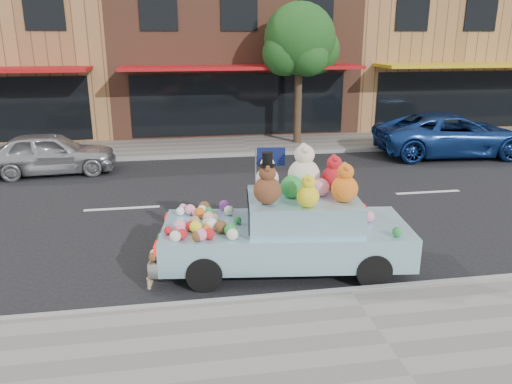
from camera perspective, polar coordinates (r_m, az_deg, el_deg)
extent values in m
plane|color=black|center=(12.79, 3.04, -0.93)|extent=(120.00, 120.00, 0.00)
cube|color=gray|center=(7.17, 14.81, -16.77)|extent=(60.00, 3.00, 0.12)
cube|color=gray|center=(18.96, -1.20, 5.35)|extent=(60.00, 3.00, 0.12)
cube|color=gray|center=(8.34, 10.60, -11.20)|extent=(60.00, 0.12, 0.13)
cube|color=gray|center=(17.51, -0.49, 4.36)|extent=(60.00, 0.12, 0.13)
cube|color=black|center=(20.31, -23.11, 18.88)|extent=(1.40, 0.06, 1.60)
cube|color=brown|center=(24.00, -3.25, 16.14)|extent=(10.00, 8.00, 7.00)
cube|color=black|center=(20.17, -1.85, 9.94)|extent=(8.50, 0.06, 2.40)
cube|color=#B11015|center=(19.16, -1.53, 14.06)|extent=(9.00, 1.80, 0.12)
cube|color=black|center=(19.85, -11.12, 19.94)|extent=(1.40, 0.06, 1.60)
cube|color=black|center=(20.03, -1.95, 20.21)|extent=(1.40, 0.06, 1.60)
cube|color=black|center=(20.64, 6.86, 20.02)|extent=(1.40, 0.06, 1.60)
cube|color=#A67545|center=(27.01, 19.18, 15.39)|extent=(10.00, 8.00, 7.00)
cube|color=black|center=(23.67, 23.27, 9.67)|extent=(8.50, 0.06, 2.40)
cube|color=gold|center=(22.82, 24.92, 13.04)|extent=(9.00, 1.80, 0.12)
cube|color=black|center=(22.08, 17.48, 19.21)|extent=(1.40, 0.06, 1.60)
cube|color=black|center=(23.55, 24.36, 18.35)|extent=(1.40, 0.06, 1.60)
cylinder|color=#38281C|center=(19.08, 4.81, 10.07)|extent=(0.28, 0.28, 3.20)
sphere|color=#144718|center=(18.93, 5.00, 17.05)|extent=(2.60, 2.60, 2.60)
sphere|color=#144718|center=(19.41, 6.82, 15.82)|extent=(1.80, 1.80, 1.80)
sphere|color=#144718|center=(18.61, 3.25, 15.54)|extent=(1.60, 1.60, 1.60)
sphere|color=#144718|center=(18.41, 6.05, 15.14)|extent=(1.40, 1.40, 1.40)
sphere|color=#144718|center=(19.45, 3.63, 16.20)|extent=(1.60, 1.60, 1.60)
imported|color=#AEAFB3|center=(16.30, -22.42, 4.13)|extent=(3.87, 1.79, 1.29)
imported|color=navy|center=(18.74, 21.50, 6.11)|extent=(5.44, 2.81, 1.47)
cylinder|color=black|center=(8.60, 13.28, -8.71)|extent=(0.62, 0.27, 0.60)
cylinder|color=black|center=(9.98, 10.95, -4.81)|extent=(0.62, 0.27, 0.60)
cylinder|color=black|center=(8.32, -5.91, -9.25)|extent=(0.62, 0.27, 0.60)
cylinder|color=black|center=(9.73, -5.38, -5.13)|extent=(0.62, 0.27, 0.60)
cube|color=#98CDE3|center=(8.94, 3.36, -5.44)|extent=(4.48, 2.22, 0.60)
cube|color=#98CDE3|center=(8.78, 5.37, -2.09)|extent=(2.07, 1.73, 0.50)
cube|color=silver|center=(9.06, -10.86, -6.45)|extent=(0.38, 1.79, 0.26)
cube|color=red|center=(8.31, -11.30, -6.32)|extent=(0.09, 0.29, 0.16)
cube|color=red|center=(9.56, -10.10, -3.05)|extent=(0.09, 0.29, 0.16)
cube|color=black|center=(8.70, -0.84, -2.18)|extent=(0.20, 1.29, 0.40)
sphere|color=#592E19|center=(8.23, 1.29, 0.20)|extent=(0.47, 0.47, 0.47)
sphere|color=#592E19|center=(8.15, 1.31, 2.21)|extent=(0.29, 0.29, 0.29)
sphere|color=#592E19|center=(8.03, 1.45, 2.67)|extent=(0.11, 0.11, 0.11)
sphere|color=#592E19|center=(8.22, 1.18, 3.02)|extent=(0.11, 0.11, 0.11)
cylinder|color=black|center=(8.12, 1.31, 3.04)|extent=(0.27, 0.27, 0.02)
cylinder|color=black|center=(8.09, 1.32, 3.80)|extent=(0.17, 0.17, 0.22)
sphere|color=beige|center=(8.95, 5.49, 1.93)|extent=(0.58, 0.58, 0.58)
sphere|color=beige|center=(8.86, 5.56, 4.25)|extent=(0.36, 0.36, 0.36)
sphere|color=beige|center=(8.72, 5.80, 4.82)|extent=(0.14, 0.14, 0.14)
sphere|color=beige|center=(8.96, 5.38, 5.16)|extent=(0.14, 0.14, 0.14)
sphere|color=orange|center=(8.46, 10.09, 0.36)|extent=(0.45, 0.45, 0.45)
sphere|color=orange|center=(8.38, 10.20, 2.27)|extent=(0.28, 0.28, 0.28)
sphere|color=orange|center=(8.27, 10.45, 2.70)|extent=(0.11, 0.11, 0.11)
sphere|color=orange|center=(8.45, 10.01, 3.04)|extent=(0.11, 0.11, 0.11)
sphere|color=#B0121D|center=(9.11, 8.87, 1.60)|extent=(0.44, 0.44, 0.44)
sphere|color=#B0121D|center=(9.04, 8.95, 3.31)|extent=(0.27, 0.27, 0.27)
sphere|color=#B0121D|center=(8.93, 9.17, 3.71)|extent=(0.10, 0.10, 0.10)
sphere|color=#B0121D|center=(9.11, 8.79, 3.99)|extent=(0.10, 0.10, 0.10)
sphere|color=silver|center=(9.01, 1.29, 1.56)|extent=(0.42, 0.42, 0.42)
sphere|color=silver|center=(8.94, 1.30, 3.21)|extent=(0.26, 0.26, 0.26)
sphere|color=silver|center=(8.83, 1.42, 3.60)|extent=(0.10, 0.10, 0.10)
sphere|color=silver|center=(9.01, 1.20, 3.87)|extent=(0.10, 0.10, 0.10)
sphere|color=yellow|center=(8.12, 5.96, -0.49)|extent=(0.37, 0.37, 0.37)
sphere|color=yellow|center=(8.06, 6.01, 1.11)|extent=(0.23, 0.23, 0.23)
sphere|color=yellow|center=(7.96, 6.18, 1.47)|extent=(0.09, 0.09, 0.09)
sphere|color=yellow|center=(8.11, 5.88, 1.77)|extent=(0.09, 0.09, 0.09)
sphere|color=#238134|center=(8.62, 4.13, 0.59)|extent=(0.40, 0.40, 0.40)
sphere|color=pink|center=(8.75, 7.35, 0.53)|extent=(0.32, 0.32, 0.32)
sphere|color=#917050|center=(8.75, -7.03, -3.31)|extent=(0.18, 0.18, 0.18)
sphere|color=beige|center=(9.22, -3.13, -2.12)|extent=(0.18, 0.18, 0.18)
sphere|color=#802F91|center=(9.48, -3.65, -1.52)|extent=(0.20, 0.20, 0.20)
sphere|color=white|center=(8.54, -5.05, -3.69)|extent=(0.21, 0.21, 0.21)
sphere|color=pink|center=(9.32, -7.53, -1.99)|extent=(0.20, 0.20, 0.20)
sphere|color=#593519|center=(9.40, -5.94, -1.70)|extent=(0.21, 0.21, 0.21)
sphere|color=beige|center=(8.68, -5.71, -3.58)|extent=(0.15, 0.15, 0.15)
sphere|color=#917050|center=(8.95, -4.81, -2.90)|extent=(0.15, 0.15, 0.15)
sphere|color=#593519|center=(8.41, -4.03, -3.99)|extent=(0.21, 0.21, 0.21)
sphere|color=#238134|center=(8.79, -2.13, -3.25)|extent=(0.14, 0.14, 0.14)
sphere|color=#B01218|center=(8.55, -7.51, -3.89)|extent=(0.17, 0.17, 0.17)
sphere|color=#238134|center=(8.26, -2.93, -4.37)|extent=(0.21, 0.21, 0.21)
sphere|color=pink|center=(9.20, -6.86, -2.35)|extent=(0.15, 0.15, 0.15)
sphere|color=pink|center=(8.13, -6.31, -4.86)|extent=(0.21, 0.21, 0.21)
sphere|color=white|center=(9.28, -6.18, -2.07)|extent=(0.18, 0.18, 0.18)
sphere|color=pink|center=(8.52, -8.74, -3.86)|extent=(0.21, 0.21, 0.21)
sphere|color=#B01218|center=(8.17, -5.35, -4.79)|extent=(0.19, 0.19, 0.19)
sphere|color=#EE5716|center=(9.13, -6.45, -2.37)|extent=(0.20, 0.20, 0.20)
sphere|color=#593519|center=(8.11, -6.74, -5.04)|extent=(0.18, 0.18, 0.18)
sphere|color=#B01218|center=(8.22, -8.48, -4.81)|extent=(0.17, 0.17, 0.17)
sphere|color=pink|center=(9.50, -8.35, -1.79)|extent=(0.15, 0.15, 0.15)
sphere|color=beige|center=(8.11, -2.72, -4.86)|extent=(0.19, 0.19, 0.19)
sphere|color=white|center=(9.31, -8.64, -2.19)|extent=(0.16, 0.16, 0.16)
sphere|color=#238134|center=(9.25, -5.46, -2.18)|extent=(0.16, 0.16, 0.16)
sphere|color=#B01218|center=(8.46, -9.99, -4.35)|extent=(0.14, 0.14, 0.14)
sphere|color=beige|center=(8.14, -9.22, -5.02)|extent=(0.19, 0.19, 0.19)
sphere|color=#EE5716|center=(8.40, -5.65, -4.28)|extent=(0.15, 0.15, 0.15)
sphere|color=yellow|center=(8.45, -6.90, -3.98)|extent=(0.21, 0.21, 0.21)
sphere|color=#D8A88C|center=(8.81, -5.41, -2.92)|extent=(0.22, 0.22, 0.22)
sphere|color=#238134|center=(9.11, -10.81, -4.98)|extent=(0.13, 0.13, 0.13)
sphere|color=beige|center=(8.42, -11.54, -6.90)|extent=(0.15, 0.15, 0.15)
sphere|color=#593519|center=(8.30, -11.68, -7.28)|extent=(0.15, 0.15, 0.15)
sphere|color=#593519|center=(8.96, -10.96, -5.41)|extent=(0.12, 0.12, 0.12)
sphere|color=white|center=(8.36, -11.60, -7.15)|extent=(0.13, 0.13, 0.13)
sphere|color=#EE5716|center=(8.73, -11.19, -6.04)|extent=(0.13, 0.13, 0.13)
sphere|color=pink|center=(9.10, 12.74, -2.71)|extent=(0.21, 0.21, 0.21)
sphere|color=#B01218|center=(9.43, 11.93, -1.88)|extent=(0.23, 0.23, 0.23)
sphere|color=#593519|center=(9.39, 11.33, -2.01)|extent=(0.20, 0.20, 0.20)
sphere|color=#238134|center=(8.56, 15.86, -4.41)|extent=(0.17, 0.17, 0.17)
cylinder|color=#997A54|center=(8.42, -12.13, -10.24)|extent=(0.06, 0.06, 0.17)
sphere|color=#997A54|center=(8.38, -12.17, -9.67)|extent=(0.07, 0.07, 0.07)
cylinder|color=#997A54|center=(8.52, -12.01, -9.89)|extent=(0.06, 0.06, 0.17)
sphere|color=#997A54|center=(8.48, -12.05, -9.32)|extent=(0.07, 0.07, 0.07)
cylinder|color=#997A54|center=(8.62, -11.89, -9.55)|extent=(0.06, 0.06, 0.17)
sphere|color=#997A54|center=(8.58, -11.93, -8.98)|extent=(0.07, 0.07, 0.07)
cylinder|color=#997A54|center=(8.72, -11.77, -9.21)|extent=(0.06, 0.06, 0.17)
sphere|color=#997A54|center=(8.68, -11.81, -8.65)|extent=(0.07, 0.07, 0.07)
cylinder|color=#997A54|center=(8.82, -11.65, -8.89)|extent=(0.06, 0.06, 0.17)
sphere|color=#997A54|center=(8.78, -11.69, -8.33)|extent=(0.07, 0.07, 0.07)
cylinder|color=#997A54|center=(8.92, -11.54, -8.56)|extent=(0.06, 0.06, 0.17)
sphere|color=#997A54|center=(8.88, -11.58, -8.01)|extent=(0.07, 0.07, 0.07)
cylinder|color=#997A54|center=(9.02, -11.43, -8.25)|extent=(0.06, 0.06, 0.17)
sphere|color=#997A54|center=(8.98, -11.47, -7.70)|extent=(0.07, 0.07, 0.07)
cylinder|color=#997A54|center=(9.12, -11.33, -7.94)|extent=(0.06, 0.06, 0.17)
sphere|color=#997A54|center=(9.08, -11.36, -7.40)|extent=(0.07, 0.07, 0.07)
cylinder|color=#997A54|center=(9.22, -11.22, -7.64)|extent=(0.06, 0.06, 0.17)
sphere|color=#997A54|center=(9.18, -11.26, -7.11)|extent=(0.07, 0.07, 0.07)
cylinder|color=#997A54|center=(9.33, -11.12, -7.35)|extent=(0.06, 0.06, 0.17)
sphere|color=#997A54|center=(9.29, -11.15, -6.82)|extent=(0.07, 0.07, 0.07)
cylinder|color=#997A54|center=(9.43, -11.02, -7.06)|extent=(0.06, 0.06, 0.17)
sphere|color=#997A54|center=(9.39, -11.05, -6.53)|extent=(0.07, 0.07, 0.07)
cylinder|color=#997A54|center=(9.53, -10.92, -6.78)|extent=(0.06, 0.06, 0.17)
sphere|color=#997A54|center=(9.49, -10.96, -6.26)|extent=(0.07, 0.07, 0.07)
cylinder|color=#997A54|center=(9.63, -10.83, -6.51)|extent=(0.06, 0.06, 0.17)
sphere|color=#997A54|center=(9.59, -10.86, -5.99)|extent=(0.07, 0.07, 0.07)
cylinder|color=#997A54|center=(9.73, -10.73, -6.24)|extent=(0.06, 0.06, 0.17)
sphere|color=#997A54|center=(9.70, -10.77, -5.72)|extent=(0.07, 0.07, 0.07)
cylinder|color=#997A54|center=(9.84, -10.64, -5.97)|extent=(0.06, 0.06, 0.17)
sphere|color=#997A54|center=(9.80, -10.67, -5.46)|extent=(0.07, 0.07, 0.07)
cylinder|color=#997A54|center=(9.94, -10.55, -5.71)|extent=(0.06, 0.06, 0.17)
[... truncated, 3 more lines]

